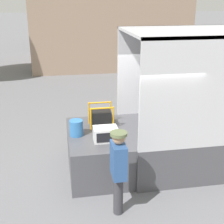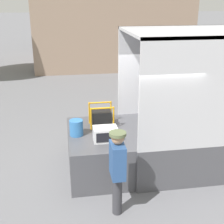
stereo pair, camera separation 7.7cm
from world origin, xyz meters
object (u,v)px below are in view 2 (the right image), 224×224
(portable_generator, at_px, (102,118))
(worker_person, at_px, (117,166))
(microwave, at_px, (105,134))
(orange_bucket, at_px, (76,128))

(portable_generator, bearing_deg, worker_person, -89.59)
(portable_generator, bearing_deg, microwave, -92.47)
(portable_generator, distance_m, worker_person, 2.01)
(microwave, bearing_deg, portable_generator, 87.53)
(microwave, height_order, orange_bucket, orange_bucket)
(microwave, xyz_separation_m, portable_generator, (0.04, 0.81, 0.05))
(microwave, height_order, portable_generator, portable_generator)
(orange_bucket, distance_m, worker_person, 1.70)
(orange_bucket, bearing_deg, portable_generator, 35.05)
(orange_bucket, relative_size, worker_person, 0.21)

